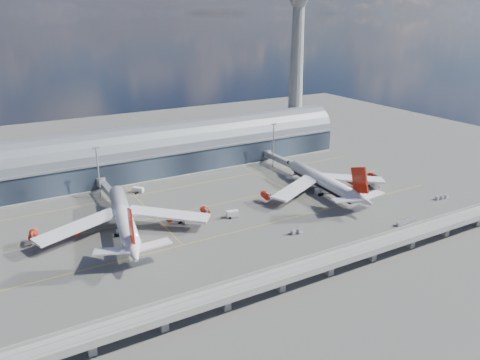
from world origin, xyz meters
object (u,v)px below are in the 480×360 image
service_truck_2 (323,191)px  cargo_train_0 (297,232)px  control_tower (296,69)px  airliner_right (324,182)px  floodlight_mast_left (98,171)px  floodlight_mast_right (273,144)px  service_truck_1 (232,214)px  service_truck_4 (304,179)px  cargo_train_1 (406,221)px  airliner_left (124,219)px  service_truck_3 (374,184)px  service_truck_5 (138,190)px  cargo_train_2 (442,197)px  service_truck_0 (181,218)px

service_truck_2 → cargo_train_0: (-38.20, -29.80, -0.66)m
control_tower → airliner_right: 96.53m
control_tower → floodlight_mast_left: size_ratio=4.01×
floodlight_mast_right → service_truck_1: (-55.62, -51.59, -12.09)m
control_tower → service_truck_2: (-37.68, -76.98, -50.05)m
service_truck_4 → cargo_train_1: 63.83m
floodlight_mast_right → service_truck_4: 32.68m
service_truck_1 → service_truck_4: bearing=-56.3°
control_tower → cargo_train_0: control_tower is taller
airliner_left → airliner_right: (99.43, -4.56, -0.81)m
airliner_right → cargo_train_1: airliner_right is taller
airliner_left → service_truck_3: (126.90, -10.84, -5.06)m
service_truck_4 → cargo_train_0: (-40.66, -48.42, -0.65)m
service_truck_4 → service_truck_5: bearing=-175.8°
control_tower → cargo_train_0: (-75.87, -106.78, -50.72)m
cargo_train_0 → cargo_train_2: cargo_train_0 is taller
service_truck_1 → cargo_train_1: (61.60, -42.30, -0.69)m
floodlight_mast_left → service_truck_1: (44.38, -51.59, -12.09)m
floodlight_mast_right → airliner_right: size_ratio=0.36×
cargo_train_2 → airliner_left: bearing=65.9°
floodlight_mast_left → service_truck_2: floodlight_mast_left is taller
control_tower → cargo_train_1: (-29.02, -121.89, -50.78)m
floodlight_mast_left → service_truck_3: size_ratio=3.84×
airliner_left → service_truck_0: bearing=10.5°
control_tower → floodlight_mast_left: (-135.00, -28.00, -38.00)m
floodlight_mast_left → cargo_train_2: bearing=-30.2°
floodlight_mast_left → service_truck_5: size_ratio=4.71×
service_truck_0 → service_truck_1: bearing=-43.8°
airliner_left → cargo_train_0: size_ratio=13.98×
service_truck_5 → airliner_right: bearing=-73.6°
control_tower → cargo_train_0: bearing=-125.4°
floodlight_mast_left → service_truck_1: size_ratio=4.53×
service_truck_1 → control_tower: bearing=-35.9°
airliner_left → cargo_train_2: airliner_left is taller
floodlight_mast_right → airliner_left: size_ratio=0.34×
airliner_left → service_truck_1: bearing=0.9°
floodlight_mast_left → airliner_left: floodlight_mast_left is taller
cargo_train_1 → airliner_right: bearing=15.7°
airliner_right → service_truck_3: airliner_right is taller
cargo_train_0 → service_truck_4: bearing=-51.8°
floodlight_mast_right → cargo_train_1: (5.98, -93.89, -12.78)m
service_truck_0 → cargo_train_1: service_truck_0 is taller
floodlight_mast_left → service_truck_2: (97.32, -48.98, -12.05)m
service_truck_1 → service_truck_5: 56.45m
cargo_train_0 → cargo_train_2: bearing=-104.7°
service_truck_1 → cargo_train_2: 103.09m
floodlight_mast_left → service_truck_5: floodlight_mast_left is taller
floodlight_mast_left → service_truck_3: floodlight_mast_left is taller
floodlight_mast_right → service_truck_2: 50.51m
cargo_train_0 → cargo_train_1: (46.85, -15.11, -0.07)m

